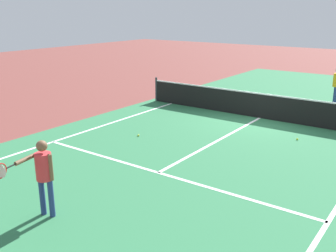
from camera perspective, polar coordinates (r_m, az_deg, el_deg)
ground_plane at (r=15.22m, az=13.27°, el=1.15°), size 60.00×60.00×0.00m
court_surface_inbounds at (r=15.22m, az=13.27°, el=1.15°), size 10.62×24.40×0.00m
line_sideline_left at (r=12.92m, az=-14.87°, el=-1.71°), size 0.10×11.89×0.01m
line_sideline_right at (r=8.75m, az=23.08°, el=-11.59°), size 0.10×11.89×0.01m
line_service_near at (r=9.90m, az=-1.42°, el=-6.83°), size 8.22×0.10×0.01m
line_center_service at (r=12.43m, az=7.51°, el=-2.00°), size 0.10×6.40×0.01m
net at (r=15.10m, az=13.39°, el=2.95°), size 9.99×0.09×1.07m
player_near at (r=7.93m, az=-17.83°, el=-6.22°), size 0.41×1.19×1.58m
tennis_ball_near_net at (r=12.95m, az=18.39°, el=-1.83°), size 0.07×0.07×0.07m
tennis_ball_mid_court at (r=12.70m, az=-4.36°, el=-1.37°), size 0.07×0.07×0.07m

